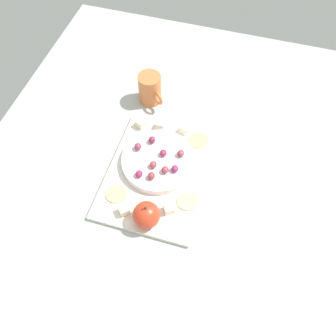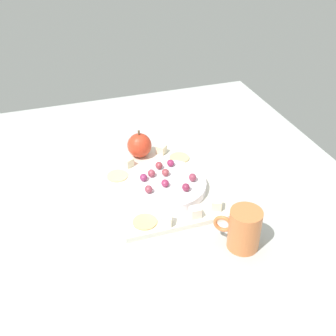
# 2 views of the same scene
# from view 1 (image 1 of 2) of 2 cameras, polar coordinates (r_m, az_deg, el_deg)

# --- Properties ---
(table) EXTENTS (1.16, 1.03, 0.04)m
(table) POSITION_cam_1_polar(r_m,az_deg,el_deg) (0.97, 1.00, -0.06)
(table) COLOR #AEB4B0
(table) RESTS_ON ground
(platter) EXTENTS (0.33, 0.25, 0.01)m
(platter) POSITION_cam_1_polar(r_m,az_deg,el_deg) (0.93, -1.62, -1.01)
(platter) COLOR silver
(platter) RESTS_ON table
(serving_dish) EXTENTS (0.19, 0.19, 0.02)m
(serving_dish) POSITION_cam_1_polar(r_m,az_deg,el_deg) (0.94, -1.49, 1.07)
(serving_dish) COLOR white
(serving_dish) RESTS_ON platter
(apple_whole) EXTENTS (0.06, 0.06, 0.06)m
(apple_whole) POSITION_cam_1_polar(r_m,az_deg,el_deg) (0.84, -3.39, -7.34)
(apple_whole) COLOR red
(apple_whole) RESTS_ON platter
(apple_stem) EXTENTS (0.01, 0.00, 0.01)m
(apple_stem) POSITION_cam_1_polar(r_m,az_deg,el_deg) (0.80, -3.53, -6.18)
(apple_stem) COLOR brown
(apple_stem) RESTS_ON apple_whole
(cheese_cube_0) EXTENTS (0.03, 0.03, 0.02)m
(cheese_cube_0) POSITION_cam_1_polar(r_m,az_deg,el_deg) (0.87, -6.91, -6.57)
(cheese_cube_0) COLOR #F4E2C0
(cheese_cube_0) RESTS_ON platter
(cheese_cube_1) EXTENTS (0.03, 0.03, 0.02)m
(cheese_cube_1) POSITION_cam_1_polar(r_m,az_deg,el_deg) (1.00, 2.50, 6.12)
(cheese_cube_1) COLOR white
(cheese_cube_1) RESTS_ON platter
(cheese_cube_2) EXTENTS (0.03, 0.03, 0.02)m
(cheese_cube_2) POSITION_cam_1_polar(r_m,az_deg,el_deg) (0.87, 0.14, -6.40)
(cheese_cube_2) COLOR #F4E5BE
(cheese_cube_2) RESTS_ON platter
(cheese_cube_3) EXTENTS (0.02, 0.02, 0.02)m
(cheese_cube_3) POSITION_cam_1_polar(r_m,az_deg,el_deg) (1.01, -1.13, 6.72)
(cheese_cube_3) COLOR #F4E1D0
(cheese_cube_3) RESTS_ON platter
(cheese_cube_4) EXTENTS (0.03, 0.03, 0.02)m
(cheese_cube_4) POSITION_cam_1_polar(r_m,az_deg,el_deg) (1.01, -4.28, 6.97)
(cheese_cube_4) COLOR #F1E4BE
(cheese_cube_4) RESTS_ON platter
(cracker_0) EXTENTS (0.05, 0.05, 0.00)m
(cracker_0) POSITION_cam_1_polar(r_m,az_deg,el_deg) (0.99, 4.79, 4.34)
(cracker_0) COLOR #DEB87A
(cracker_0) RESTS_ON platter
(cracker_1) EXTENTS (0.05, 0.05, 0.00)m
(cracker_1) POSITION_cam_1_polar(r_m,az_deg,el_deg) (0.89, 3.05, -5.19)
(cracker_1) COLOR #DBBD8B
(cracker_1) RESTS_ON platter
(cracker_2) EXTENTS (0.05, 0.05, 0.00)m
(cracker_2) POSITION_cam_1_polar(r_m,az_deg,el_deg) (0.91, -8.13, -3.99)
(cracker_2) COLOR #D6C181
(cracker_2) RESTS_ON platter
(grape_0) EXTENTS (0.02, 0.02, 0.02)m
(grape_0) POSITION_cam_1_polar(r_m,az_deg,el_deg) (0.94, -4.71, 3.44)
(grape_0) COLOR #91384E
(grape_0) RESTS_ON serving_dish
(grape_1) EXTENTS (0.02, 0.02, 0.02)m
(grape_1) POSITION_cam_1_polar(r_m,az_deg,el_deg) (0.95, -2.52, 4.42)
(grape_1) COLOR maroon
(grape_1) RESTS_ON serving_dish
(grape_2) EXTENTS (0.02, 0.02, 0.02)m
(grape_2) POSITION_cam_1_polar(r_m,az_deg,el_deg) (0.90, -4.57, -0.93)
(grape_2) COLOR #962753
(grape_2) RESTS_ON serving_dish
(grape_3) EXTENTS (0.02, 0.02, 0.02)m
(grape_3) POSITION_cam_1_polar(r_m,az_deg,el_deg) (0.89, -2.63, -1.24)
(grape_3) COLOR #953741
(grape_3) RESTS_ON serving_dish
(grape_4) EXTENTS (0.02, 0.02, 0.02)m
(grape_4) POSITION_cam_1_polar(r_m,az_deg,el_deg) (0.90, 1.09, -0.12)
(grape_4) COLOR #892C58
(grape_4) RESTS_ON serving_dish
(grape_5) EXTENTS (0.02, 0.02, 0.02)m
(grape_5) POSITION_cam_1_polar(r_m,az_deg,el_deg) (0.93, 1.99, 2.29)
(grape_5) COLOR #913C4B
(grape_5) RESTS_ON serving_dish
(grape_6) EXTENTS (0.02, 0.02, 0.02)m
(grape_6) POSITION_cam_1_polar(r_m,az_deg,el_deg) (0.91, -2.35, 0.53)
(grape_6) COLOR #963D45
(grape_6) RESTS_ON serving_dish
(grape_7) EXTENTS (0.02, 0.02, 0.02)m
(grape_7) POSITION_cam_1_polar(r_m,az_deg,el_deg) (0.90, -0.47, -0.29)
(grape_7) COLOR #9B3C4C
(grape_7) RESTS_ON serving_dish
(grape_8) EXTENTS (0.02, 0.02, 0.02)m
(grape_8) POSITION_cam_1_polar(r_m,az_deg,el_deg) (0.93, -0.79, 2.25)
(grape_8) COLOR #972B50
(grape_8) RESTS_ON serving_dish
(cup) EXTENTS (0.08, 0.08, 0.09)m
(cup) POSITION_cam_1_polar(r_m,az_deg,el_deg) (1.07, -2.82, 12.27)
(cup) COLOR #D4743F
(cup) RESTS_ON table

